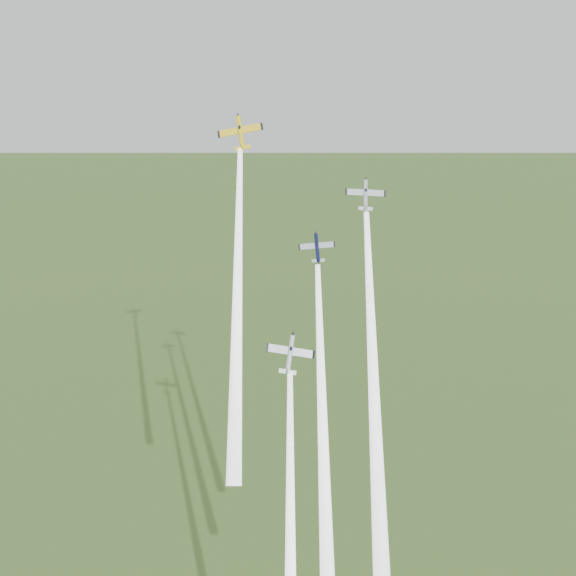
# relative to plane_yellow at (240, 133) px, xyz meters

# --- Properties ---
(plane_yellow) EXTENTS (10.66, 7.27, 9.29)m
(plane_yellow) POSITION_rel_plane_yellow_xyz_m (0.00, 0.00, 0.00)
(plane_yellow) COLOR yellow
(smoke_trail_yellow) EXTENTS (10.53, 34.63, 51.79)m
(smoke_trail_yellow) POSITION_rel_plane_yellow_xyz_m (4.13, -17.64, -27.86)
(smoke_trail_yellow) COLOR white
(plane_navy) EXTENTS (7.85, 5.91, 6.50)m
(plane_navy) POSITION_rel_plane_yellow_xyz_m (16.31, -8.11, -19.00)
(plane_navy) COLOR #0C0F37
(smoke_trail_navy) EXTENTS (11.85, 34.84, 52.48)m
(smoke_trail_navy) POSITION_rel_plane_yellow_xyz_m (21.13, -25.80, -47.21)
(smoke_trail_navy) COLOR white
(plane_silver_right) EXTENTS (7.66, 6.36, 6.77)m
(plane_silver_right) POSITION_rel_plane_yellow_xyz_m (24.71, -8.45, -9.04)
(plane_silver_right) COLOR #B7C0C6
(smoke_trail_silver_right) EXTENTS (11.11, 33.93, 50.89)m
(smoke_trail_silver_right) POSITION_rel_plane_yellow_xyz_m (29.15, -25.71, -36.45)
(smoke_trail_silver_right) COLOR white
(plane_silver_low) EXTENTS (8.71, 7.81, 9.20)m
(plane_silver_low) POSITION_rel_plane_yellow_xyz_m (13.66, -18.03, -35.71)
(plane_silver_low) COLOR #AEB5BC
(smoke_trail_silver_low) EXTENTS (10.93, 35.94, 53.89)m
(smoke_trail_silver_low) POSITION_rel_plane_yellow_xyz_m (18.00, -36.33, -64.62)
(smoke_trail_silver_low) COLOR white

